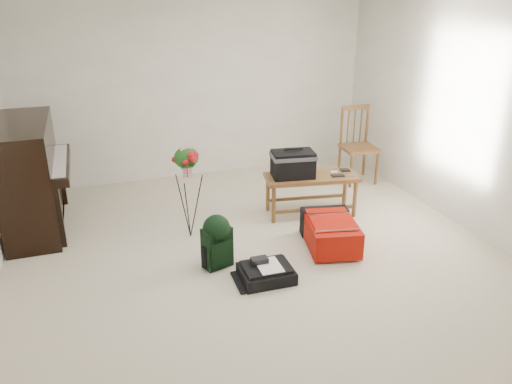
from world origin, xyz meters
name	(u,v)px	position (x,y,z in m)	size (l,w,h in m)	color
floor	(261,261)	(0.00, 0.00, 0.00)	(5.00, 5.50, 0.01)	beige
ceiling	(262,0)	(0.00, 0.00, 2.50)	(5.00, 5.50, 0.01)	white
wall_back	(197,90)	(0.00, 2.75, 1.25)	(5.00, 0.04, 2.50)	white
wall_right	(479,122)	(2.50, 0.00, 1.25)	(0.04, 5.50, 2.50)	white
piano	(31,178)	(-2.19, 1.60, 0.60)	(0.71, 1.50, 1.25)	black
bench	(299,169)	(0.80, 0.91, 0.60)	(1.17, 0.61, 0.86)	brown
dining_chair	(358,146)	(2.07, 1.74, 0.52)	(0.49, 0.49, 1.06)	brown
red_suitcase	(328,230)	(0.81, 0.11, 0.17)	(0.65, 0.84, 0.32)	#B90E07
black_duffel	(266,272)	(-0.06, -0.34, 0.08)	(0.51, 0.41, 0.21)	black
green_backpack	(217,239)	(-0.44, 0.05, 0.31)	(0.32, 0.29, 0.56)	black
flower_stand	(188,193)	(-0.56, 0.78, 0.53)	(0.38, 0.38, 1.08)	black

